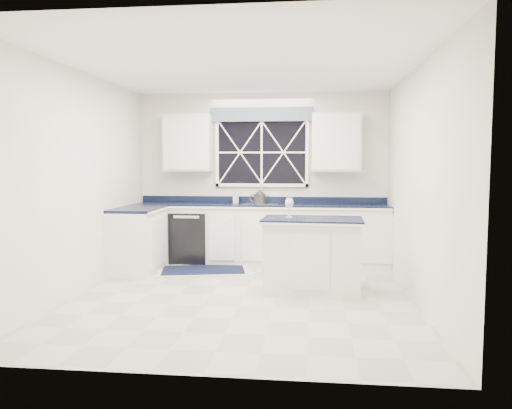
# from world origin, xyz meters

# --- Properties ---
(ground) EXTENTS (4.50, 4.50, 0.00)m
(ground) POSITION_xyz_m (0.00, 0.00, 0.00)
(ground) COLOR #A2A29D
(ground) RESTS_ON ground
(back_wall) EXTENTS (4.00, 0.10, 2.70)m
(back_wall) POSITION_xyz_m (0.00, 2.25, 1.35)
(back_wall) COLOR white
(back_wall) RESTS_ON ground
(base_cabinets) EXTENTS (3.99, 1.60, 0.90)m
(base_cabinets) POSITION_xyz_m (-0.33, 1.78, 0.45)
(base_cabinets) COLOR white
(base_cabinets) RESTS_ON ground
(countertop) EXTENTS (3.98, 0.64, 0.04)m
(countertop) POSITION_xyz_m (0.00, 1.95, 0.92)
(countertop) COLOR black
(countertop) RESTS_ON base_cabinets
(dishwasher) EXTENTS (0.60, 0.58, 0.82)m
(dishwasher) POSITION_xyz_m (-1.10, 1.95, 0.41)
(dishwasher) COLOR black
(dishwasher) RESTS_ON ground
(window) EXTENTS (1.65, 0.09, 1.26)m
(window) POSITION_xyz_m (0.00, 2.20, 1.83)
(window) COLOR black
(window) RESTS_ON ground
(upper_cabinets) EXTENTS (3.10, 0.34, 0.90)m
(upper_cabinets) POSITION_xyz_m (0.00, 2.08, 1.90)
(upper_cabinets) COLOR white
(upper_cabinets) RESTS_ON ground
(faucet) EXTENTS (0.05, 0.20, 0.30)m
(faucet) POSITION_xyz_m (0.00, 2.14, 1.10)
(faucet) COLOR silver
(faucet) RESTS_ON countertop
(island) EXTENTS (1.25, 0.78, 0.91)m
(island) POSITION_xyz_m (0.81, 0.35, 0.46)
(island) COLOR white
(island) RESTS_ON ground
(rug) EXTENTS (1.48, 1.07, 0.02)m
(rug) POSITION_xyz_m (-0.77, 1.31, 0.01)
(rug) COLOR beige
(rug) RESTS_ON ground
(kettle) EXTENTS (0.31, 0.20, 0.22)m
(kettle) POSITION_xyz_m (-0.01, 2.01, 1.04)
(kettle) COLOR #323234
(kettle) RESTS_ON countertop
(wine_glass) EXTENTS (0.11, 0.11, 0.25)m
(wine_glass) POSITION_xyz_m (0.53, 0.41, 1.08)
(wine_glass) COLOR white
(wine_glass) RESTS_ON island
(soap_bottle) EXTENTS (0.09, 0.09, 0.19)m
(soap_bottle) POSITION_xyz_m (-0.40, 2.10, 1.04)
(soap_bottle) COLOR silver
(soap_bottle) RESTS_ON countertop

